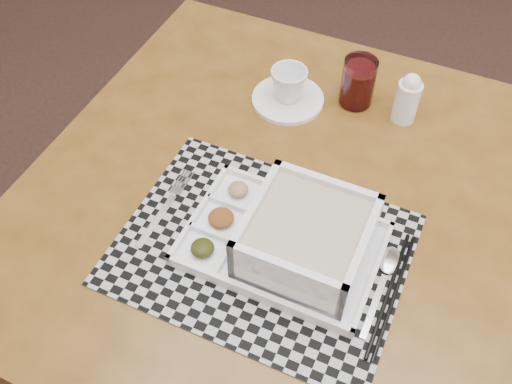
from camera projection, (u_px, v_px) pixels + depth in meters
dining_table at (291, 221)px, 1.08m from camera, size 1.02×1.02×0.72m
placemat at (262, 249)px, 0.95m from camera, size 0.49×0.39×0.00m
serving_tray at (299, 240)px, 0.92m from camera, size 0.33×0.24×0.10m
fork at (166, 205)px, 1.01m from camera, size 0.03×0.19×0.00m
spoon at (388, 267)px, 0.93m from camera, size 0.04×0.18×0.01m
chopsticks at (391, 294)px, 0.89m from camera, size 0.03×0.24×0.01m
saucer at (288, 99)px, 1.18m from camera, size 0.15×0.15×0.01m
cup at (289, 84)px, 1.15m from camera, size 0.09×0.09×0.07m
juice_glass at (358, 84)px, 1.15m from camera, size 0.07×0.07×0.10m
creamer_bottle at (407, 98)px, 1.11m from camera, size 0.05×0.05×0.11m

